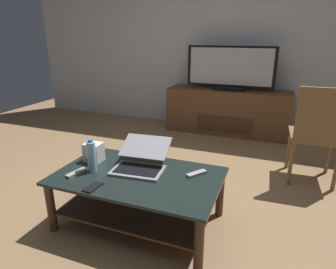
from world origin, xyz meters
The scene contains 12 objects.
ground_plane centered at (0.00, 0.00, 0.00)m, with size 7.68×7.68×0.00m, color olive.
back_wall centered at (0.00, 2.49, 1.40)m, with size 6.40×0.12×2.80m, color silver.
coffee_table centered at (-0.07, -0.23, 0.28)m, with size 1.18×0.71×0.40m.
media_cabinet centered at (0.16, 2.17, 0.31)m, with size 1.70×0.49×0.62m.
television centered at (0.16, 2.15, 0.90)m, with size 1.19×0.20×0.59m.
dining_chair centered at (1.18, 0.93, 0.52)m, with size 0.46×0.46×0.94m.
laptop centered at (-0.10, -0.11, 0.46)m, with size 0.41×0.45×0.19m.
router_box centered at (-0.50, -0.13, 0.47)m, with size 0.14×0.12×0.15m.
water_bottle_near centered at (-0.41, -0.29, 0.52)m, with size 0.06×0.06×0.25m.
cell_phone centered at (-0.26, -0.50, 0.41)m, with size 0.07×0.14×0.01m, color black.
tv_remote centered at (-0.49, -0.38, 0.41)m, with size 0.04×0.16×0.02m, color #99999E.
soundbar_remote centered at (0.33, -0.08, 0.41)m, with size 0.04×0.16×0.02m, color #99999E.
Camera 1 is at (0.81, -1.90, 1.36)m, focal length 31.00 mm.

